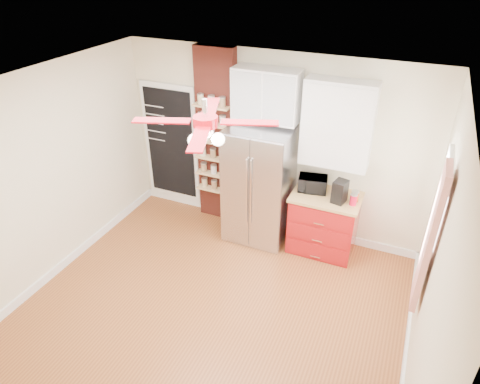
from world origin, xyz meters
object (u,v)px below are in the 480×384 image
at_px(coffee_maker, 340,192).
at_px(canister_left, 353,200).
at_px(fridge, 259,185).
at_px(ceiling_fan, 205,122).
at_px(toaster_oven, 313,184).
at_px(pantry_jar_oats, 209,136).
at_px(red_cabinet, 323,223).

relative_size(coffee_maker, canister_left, 2.10).
relative_size(fridge, ceiling_fan, 1.25).
bearing_deg(toaster_oven, canister_left, -25.20).
height_order(canister_left, pantry_jar_oats, pantry_jar_oats).
xyz_separation_m(red_cabinet, toaster_oven, (-0.22, 0.06, 0.56)).
xyz_separation_m(coffee_maker, pantry_jar_oats, (-2.02, 0.18, 0.39)).
height_order(fridge, coffee_maker, fridge).
bearing_deg(toaster_oven, fridge, 177.71).
bearing_deg(coffee_maker, fridge, -169.45).
relative_size(fridge, pantry_jar_oats, 12.76).
xyz_separation_m(fridge, red_cabinet, (0.97, 0.05, -0.42)).
relative_size(red_cabinet, pantry_jar_oats, 6.86).
height_order(red_cabinet, toaster_oven, toaster_oven).
height_order(toaster_oven, canister_left, toaster_oven).
distance_m(coffee_maker, canister_left, 0.21).
bearing_deg(pantry_jar_oats, fridge, -9.85).
xyz_separation_m(red_cabinet, ceiling_fan, (-0.92, -1.68, 1.97)).
bearing_deg(pantry_jar_oats, ceiling_fan, -62.79).
bearing_deg(coffee_maker, canister_left, 11.07).
bearing_deg(ceiling_fan, pantry_jar_oats, 117.21).
relative_size(red_cabinet, toaster_oven, 2.41).
height_order(fridge, canister_left, fridge).
bearing_deg(ceiling_fan, red_cabinet, 61.29).
distance_m(ceiling_fan, toaster_oven, 2.35).
xyz_separation_m(ceiling_fan, pantry_jar_oats, (-0.92, 1.78, -0.98)).
relative_size(toaster_oven, canister_left, 2.65).
bearing_deg(fridge, toaster_oven, 8.71).
xyz_separation_m(toaster_oven, canister_left, (0.59, -0.15, -0.03)).
bearing_deg(red_cabinet, canister_left, -13.02).
height_order(ceiling_fan, pantry_jar_oats, ceiling_fan).
bearing_deg(red_cabinet, toaster_oven, 163.86).
bearing_deg(coffee_maker, toaster_oven, 172.21).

